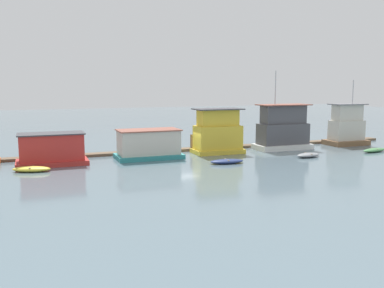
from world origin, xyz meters
name	(u,v)px	position (x,y,z in m)	size (l,w,h in m)	color
ground_plane	(189,155)	(0.00, 0.00, 0.00)	(200.00, 200.00, 0.00)	slate
dock_walkway	(180,150)	(0.00, 3.13, 0.15)	(59.60, 1.43, 0.30)	brown
houseboat_red	(52,150)	(-14.95, -0.60, 1.53)	(6.92, 3.69, 3.20)	red
houseboat_teal	(149,144)	(-4.86, -0.45, 1.52)	(7.15, 3.97, 3.17)	teal
houseboat_yellow	(218,133)	(3.65, 0.09, 2.34)	(5.81, 3.27, 5.24)	gold
houseboat_white	(283,130)	(12.57, 0.14, 2.44)	(7.04, 3.46, 9.66)	white
houseboat_brown	(347,128)	(22.60, 0.34, 2.32)	(5.42, 3.34, 8.60)	brown
dinghy_yellow	(32,169)	(-16.95, -3.70, 0.26)	(3.70, 2.31, 0.51)	yellow
dinghy_navy	(227,161)	(1.76, -6.40, 0.23)	(3.64, 1.74, 0.46)	navy
dinghy_grey	(308,155)	(11.87, -6.17, 0.24)	(3.10, 1.74, 0.48)	gray
dinghy_green	(374,150)	(21.56, -5.83, 0.22)	(4.01, 1.91, 0.45)	#47844C
mooring_post_centre	(191,143)	(1.12, 2.16, 1.05)	(0.28, 0.28, 2.09)	brown
mooring_post_near_left	(130,149)	(-6.34, 2.16, 0.67)	(0.30, 0.30, 1.35)	brown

